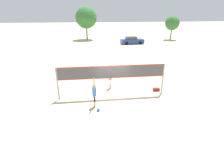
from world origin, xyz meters
TOP-DOWN VIEW (x-y plane):
  - ground_plane at (0.00, 0.00)m, footprint 200.00×200.00m
  - volleyball_net at (0.00, 0.00)m, footprint 7.99×0.12m
  - player_spiker at (-1.36, -1.39)m, footprint 0.28×0.69m
  - player_blocker at (0.03, 1.52)m, footprint 0.28×0.68m
  - volleyball at (-1.16, -2.00)m, footprint 0.22×0.22m
  - gear_bag at (3.74, 0.57)m, footprint 0.51×0.31m
  - parked_car_near at (6.91, 22.71)m, footprint 4.69×2.17m
  - tree_left_cluster at (-2.06, 29.92)m, footprint 4.75×4.75m
  - tree_right_cluster at (17.17, 27.31)m, footprint 3.18×3.18m

SIDE VIEW (x-z plane):
  - ground_plane at x=0.00m, z-range 0.00..0.00m
  - volleyball at x=-1.16m, z-range 0.00..0.22m
  - gear_bag at x=3.74m, z-range 0.00..0.23m
  - parked_car_near at x=6.91m, z-range -0.07..1.38m
  - player_blocker at x=0.03m, z-range 0.04..2.02m
  - player_spiker at x=-1.36m, z-range 0.05..2.11m
  - volleyball_net at x=0.00m, z-range 0.53..3.00m
  - tree_right_cluster at x=17.17m, z-range 1.03..6.31m
  - tree_left_cluster at x=-2.06m, z-range 1.22..8.43m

